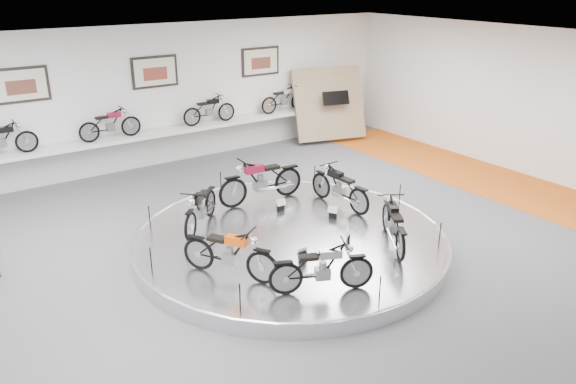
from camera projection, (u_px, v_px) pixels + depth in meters
floor at (299, 252)px, 11.37m from camera, size 16.00×16.00×0.00m
ceiling at (301, 51)px, 9.91m from camera, size 16.00×16.00×0.00m
wall_back at (156, 96)px, 16.00m from camera, size 16.00×0.00×16.00m
wall_right at (544, 106)px, 14.88m from camera, size 0.00×14.00×14.00m
orange_carpet_strip at (505, 185)px, 14.97m from camera, size 2.40×12.60×0.01m
dado_band at (161, 145)px, 16.52m from camera, size 15.68×0.04×1.10m
display_platform at (291, 240)px, 11.55m from camera, size 6.40×6.40×0.30m
platform_rim at (291, 235)px, 11.50m from camera, size 6.40×6.40×0.10m
shelf at (163, 133)px, 16.14m from camera, size 11.00×0.55×0.10m
poster_left at (21, 85)px, 13.86m from camera, size 1.35×0.06×0.88m
poster_center at (155, 72)px, 15.72m from camera, size 1.35×0.06×0.88m
poster_right at (261, 61)px, 17.57m from camera, size 1.35×0.06×0.88m
display_panel at (329, 104)px, 18.55m from camera, size 2.56×1.52×2.30m
shelf_bike_a at (1, 142)px, 13.76m from camera, size 1.22×0.43×0.73m
shelf_bike_b at (110, 126)px, 15.19m from camera, size 1.22×0.43×0.73m
shelf_bike_c at (209, 112)px, 16.78m from camera, size 1.22×0.43×0.73m
shelf_bike_d at (284, 101)px, 18.21m from camera, size 1.22×0.43×0.73m
bike_a at (340, 187)px, 12.70m from camera, size 0.65×1.62×0.94m
bike_b at (261, 180)px, 12.93m from camera, size 1.86×0.76×1.07m
bike_c at (200, 207)px, 11.62m from camera, size 1.49×1.47×0.91m
bike_d at (229, 253)px, 9.72m from camera, size 1.31×1.64×0.93m
bike_e at (322, 268)px, 9.26m from camera, size 1.60×1.13×0.89m
bike_f at (394, 224)px, 10.86m from camera, size 1.30×1.62×0.92m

